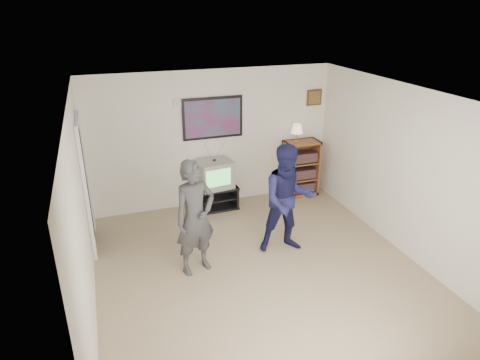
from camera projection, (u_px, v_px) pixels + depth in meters
room_shell at (255, 183)px, 5.88m from camera, size 4.51×5.00×2.51m
media_stand at (214, 197)px, 7.90m from camera, size 0.87×0.50×0.43m
crt_television at (215, 174)px, 7.72m from camera, size 0.65×0.57×0.50m
bookshelf at (301, 168)px, 8.34m from camera, size 0.67×0.38×1.10m
table_lamp at (297, 133)px, 8.00m from camera, size 0.22×0.22×0.36m
person_tall at (195, 218)px, 5.84m from camera, size 0.70×0.56×1.66m
person_short at (288, 200)px, 6.34m from camera, size 0.91×0.76×1.69m
controller_left at (195, 191)px, 5.89m from camera, size 0.04×0.12×0.03m
controller_right at (280, 178)px, 6.39m from camera, size 0.05×0.12×0.03m
poster at (213, 118)px, 7.58m from camera, size 1.10×0.03×0.75m
air_vent at (181, 103)px, 7.30m from camera, size 0.28×0.02×0.14m
small_picture at (314, 97)px, 8.09m from camera, size 0.30×0.03×0.30m
doorway at (86, 186)px, 6.40m from camera, size 0.03×0.85×2.00m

